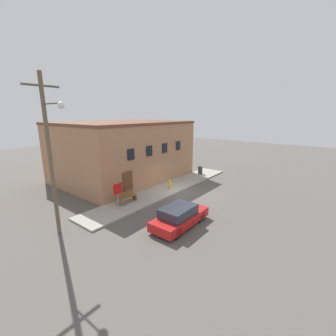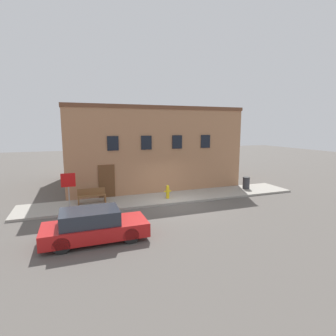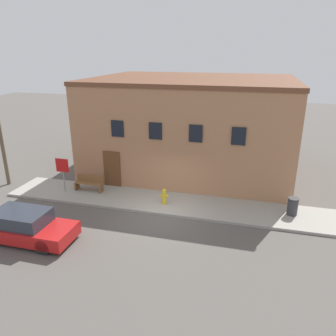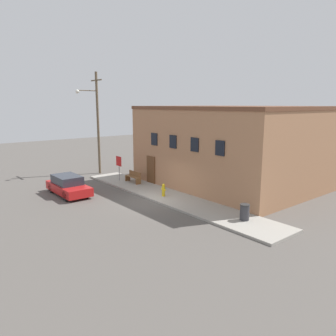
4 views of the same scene
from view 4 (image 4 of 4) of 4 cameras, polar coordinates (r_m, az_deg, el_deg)
The scene contains 9 objects.
ground_plane at distance 20.97m, azimuth -2.83°, elevation -5.80°, with size 80.00×80.00×0.00m, color #56514C.
sidewalk at distance 21.72m, azimuth -0.04°, elevation -5.01°, with size 17.51×2.62×0.13m.
brick_building at distance 25.24m, azimuth 10.74°, elevation 3.80°, with size 12.42×9.51×5.94m.
fire_hydrant at distance 21.50m, azimuth -0.80°, elevation -3.84°, with size 0.44×0.21×0.84m.
stop_sign at distance 25.99m, azimuth -8.55°, elevation 0.76°, with size 0.76×0.06×1.93m.
bench at distance 25.42m, azimuth -6.04°, elevation -1.55°, with size 1.58×0.44×0.85m.
trash_bin at distance 17.63m, azimuth 13.20°, elevation -7.49°, with size 0.51×0.51×0.85m.
utility_pole at distance 29.28m, azimuth -12.38°, elevation 8.29°, with size 1.80×2.02×8.78m.
parked_car at distance 23.35m, azimuth -16.99°, elevation -2.94°, with size 4.11×1.69×1.30m.
Camera 4 is at (16.21, -11.83, 6.08)m, focal length 35.00 mm.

